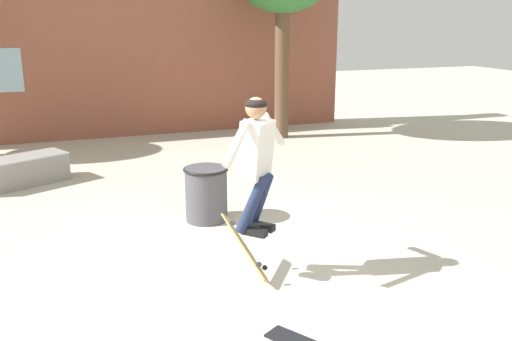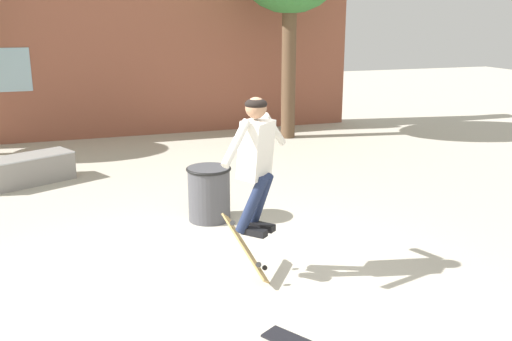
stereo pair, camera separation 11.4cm
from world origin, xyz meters
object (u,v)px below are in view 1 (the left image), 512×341
object	(u,v)px
trash_bin	(206,193)
skateboard_flipping	(245,248)
skater	(256,154)
skate_ledge	(21,171)

from	to	relation	value
trash_bin	skateboard_flipping	bearing A→B (deg)	-92.27
trash_bin	skater	size ratio (longest dim) A/B	0.52
skateboard_flipping	skater	bearing A→B (deg)	34.88
trash_bin	skater	bearing A→B (deg)	-89.22
trash_bin	skateboard_flipping	xyz separation A→B (m)	(-0.07, -1.81, -0.06)
skater	skateboard_flipping	world-z (taller)	skater
skate_ledge	skater	size ratio (longest dim) A/B	1.11
skate_ledge	trash_bin	bearing A→B (deg)	-73.37
skate_ledge	skater	xyz separation A→B (m)	(2.42, -4.46, 1.10)
skate_ledge	trash_bin	size ratio (longest dim) A/B	2.11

